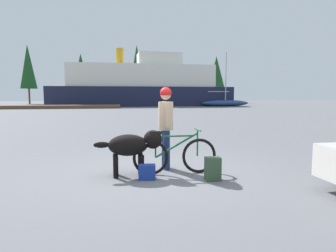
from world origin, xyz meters
TOP-DOWN VIEW (x-y plane):
  - ground_plane at (0.00, 0.00)m, footprint 160.00×160.00m
  - bicycle at (0.32, -0.18)m, footprint 1.72×0.44m
  - person_cyclist at (0.22, 0.31)m, footprint 0.32×0.53m
  - dog at (-0.51, -0.13)m, footprint 1.35×0.50m
  - backpack at (0.93, -0.76)m, footprint 0.29×0.21m
  - handbag_pannier at (-0.28, -0.48)m, footprint 0.34×0.22m
  - dock_pier at (-8.00, 32.00)m, footprint 16.23×2.54m
  - ferry_boat at (3.71, 39.29)m, footprint 26.33×7.16m
  - sailboat_moored at (15.23, 35.15)m, footprint 6.99×1.96m
  - pine_tree_far_left at (-15.54, 52.70)m, footprint 2.90×2.90m
  - pine_tree_center at (4.21, 54.67)m, footprint 3.03×3.03m
  - pine_tree_far_right at (19.99, 52.57)m, footprint 3.31×3.31m
  - pine_tree_mid_back at (-6.85, 58.13)m, footprint 3.74×3.74m

SIDE VIEW (x-z plane):
  - ground_plane at x=0.00m, z-range 0.00..0.00m
  - handbag_pannier at x=-0.28m, z-range 0.00..0.29m
  - dock_pier at x=-8.00m, z-range 0.00..0.40m
  - backpack at x=0.93m, z-range 0.00..0.44m
  - bicycle at x=0.32m, z-range -0.07..0.84m
  - sailboat_moored at x=15.23m, z-range -3.34..4.33m
  - dog at x=-0.51m, z-range 0.16..1.06m
  - person_cyclist at x=0.22m, z-range 0.19..1.96m
  - ferry_boat at x=3.71m, z-range -1.27..7.11m
  - pine_tree_mid_back at x=-6.85m, z-range 1.08..11.05m
  - pine_tree_far_right at x=19.99m, z-range 1.61..10.95m
  - pine_tree_far_left at x=-15.54m, z-range 1.37..12.04m
  - pine_tree_center at x=4.21m, z-range 1.70..13.15m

